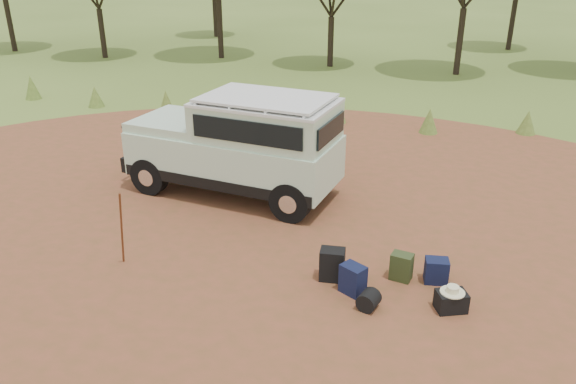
% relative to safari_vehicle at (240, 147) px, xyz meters
% --- Properties ---
extents(ground, '(140.00, 140.00, 0.00)m').
position_rel_safari_vehicle_xyz_m(ground, '(1.23, -2.41, -1.18)').
color(ground, '#506524').
rests_on(ground, ground).
extents(dirt_clearing, '(23.00, 23.00, 0.01)m').
position_rel_safari_vehicle_xyz_m(dirt_clearing, '(1.23, -2.41, -1.18)').
color(dirt_clearing, brown).
rests_on(dirt_clearing, ground).
extents(grass_fringe, '(36.60, 1.60, 0.90)m').
position_rel_safari_vehicle_xyz_m(grass_fringe, '(1.34, 6.27, -0.78)').
color(grass_fringe, '#506524').
rests_on(grass_fringe, ground).
extents(safari_vehicle, '(5.29, 2.78, 2.45)m').
position_rel_safari_vehicle_xyz_m(safari_vehicle, '(0.00, 0.00, 0.00)').
color(safari_vehicle, '#B8D5B6').
rests_on(safari_vehicle, ground).
extents(walking_staff, '(0.33, 0.33, 1.57)m').
position_rel_safari_vehicle_xyz_m(walking_staff, '(-1.00, -3.71, -0.40)').
color(walking_staff, brown).
rests_on(walking_staff, ground).
extents(backpack_black, '(0.46, 0.35, 0.60)m').
position_rel_safari_vehicle_xyz_m(backpack_black, '(2.79, -3.19, -0.89)').
color(backpack_black, black).
rests_on(backpack_black, ground).
extents(backpack_navy, '(0.50, 0.46, 0.53)m').
position_rel_safari_vehicle_xyz_m(backpack_navy, '(3.21, -3.53, -0.92)').
color(backpack_navy, '#111638').
rests_on(backpack_navy, ground).
extents(backpack_olive, '(0.42, 0.34, 0.51)m').
position_rel_safari_vehicle_xyz_m(backpack_olive, '(3.99, -2.89, -0.93)').
color(backpack_olive, '#2F3D1C').
rests_on(backpack_olive, ground).
extents(duffel_navy, '(0.44, 0.35, 0.45)m').
position_rel_safari_vehicle_xyz_m(duffel_navy, '(4.59, -2.82, -0.96)').
color(duffel_navy, '#111638').
rests_on(duffel_navy, ground).
extents(hard_case, '(0.57, 0.50, 0.34)m').
position_rel_safari_vehicle_xyz_m(hard_case, '(4.85, -3.62, -1.01)').
color(hard_case, black).
rests_on(hard_case, ground).
extents(stuff_sack, '(0.41, 0.41, 0.33)m').
position_rel_safari_vehicle_xyz_m(stuff_sack, '(3.54, -3.92, -1.02)').
color(stuff_sack, black).
rests_on(stuff_sack, ground).
extents(safari_hat, '(0.40, 0.40, 0.12)m').
position_rel_safari_vehicle_xyz_m(safari_hat, '(4.85, -3.62, -0.80)').
color(safari_hat, beige).
rests_on(safari_hat, hard_case).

